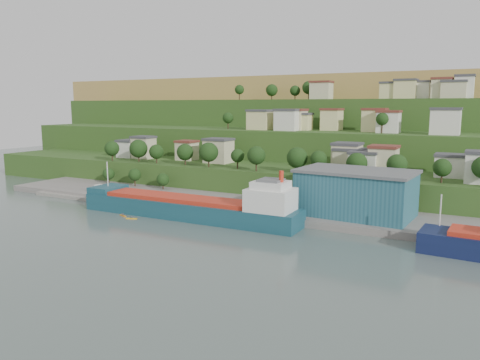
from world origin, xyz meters
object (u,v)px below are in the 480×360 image
Objects in this scene: cargo_ship_near at (194,209)px; kayak_orange at (123,215)px; warehouse at (356,192)px; caravan at (104,189)px.

cargo_ship_near reaches higher than kayak_orange.
warehouse reaches higher than caravan.
caravan is at bearing 164.82° from cargo_ship_near.
kayak_orange is (-20.15, -7.40, -2.57)m from cargo_ship_near.
cargo_ship_near is at bearing -153.16° from warehouse.
kayak_orange is at bearing -160.47° from cargo_ship_near.
cargo_ship_near is 47.83m from caravan.
warehouse reaches higher than kayak_orange.
caravan is at bearing 166.35° from kayak_orange.
warehouse is 4.94× the size of caravan.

